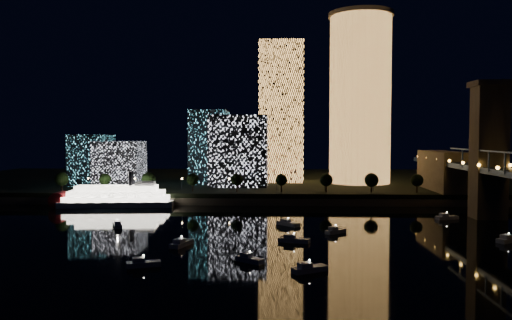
# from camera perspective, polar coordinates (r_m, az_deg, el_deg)

# --- Properties ---
(ground) EXTENTS (520.00, 520.00, 0.00)m
(ground) POSITION_cam_1_polar(r_m,az_deg,el_deg) (138.39, 7.55, -9.85)
(ground) COLOR black
(ground) RESTS_ON ground
(far_bank) EXTENTS (420.00, 160.00, 5.00)m
(far_bank) POSITION_cam_1_polar(r_m,az_deg,el_deg) (296.01, 4.69, -2.58)
(far_bank) COLOR black
(far_bank) RESTS_ON ground
(seawall) EXTENTS (420.00, 6.00, 3.00)m
(seawall) POSITION_cam_1_polar(r_m,az_deg,el_deg) (218.71, 5.56, -4.76)
(seawall) COLOR #6B5E4C
(seawall) RESTS_ON ground
(tower_cylindrical) EXTENTS (34.00, 34.00, 89.60)m
(tower_cylindrical) POSITION_cam_1_polar(r_m,az_deg,el_deg) (272.03, 11.80, 6.90)
(tower_cylindrical) COLOR #FDAB51
(tower_cylindrical) RESTS_ON far_bank
(tower_rectangular) EXTENTS (23.93, 23.93, 76.14)m
(tower_rectangular) POSITION_cam_1_polar(r_m,az_deg,el_deg) (276.62, 2.86, 5.46)
(tower_rectangular) COLOR #FDAB51
(tower_rectangular) RESTS_ON far_bank
(midrise_blocks) EXTENTS (99.55, 42.52, 38.65)m
(midrise_blocks) POSITION_cam_1_polar(r_m,az_deg,el_deg) (259.09, -7.70, 0.83)
(midrise_blocks) COLOR white
(midrise_blocks) RESTS_ON far_bank
(riverboat) EXTENTS (52.09, 15.23, 15.47)m
(riverboat) POSITION_cam_1_polar(r_m,az_deg,el_deg) (221.63, -16.16, -4.12)
(riverboat) COLOR silver
(riverboat) RESTS_ON ground
(motorboats) EXTENTS (125.51, 77.48, 2.78)m
(motorboats) POSITION_cam_1_polar(r_m,az_deg,el_deg) (145.75, 4.75, -8.86)
(motorboats) COLOR silver
(motorboats) RESTS_ON ground
(esplanade_trees) EXTENTS (165.91, 6.39, 8.69)m
(esplanade_trees) POSITION_cam_1_polar(r_m,az_deg,el_deg) (224.13, -2.65, -2.26)
(esplanade_trees) COLOR black
(esplanade_trees) RESTS_ON far_bank
(street_lamps) EXTENTS (132.70, 0.70, 5.65)m
(street_lamps) POSITION_cam_1_polar(r_m,az_deg,el_deg) (230.41, -3.08, -2.48)
(street_lamps) COLOR black
(street_lamps) RESTS_ON far_bank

